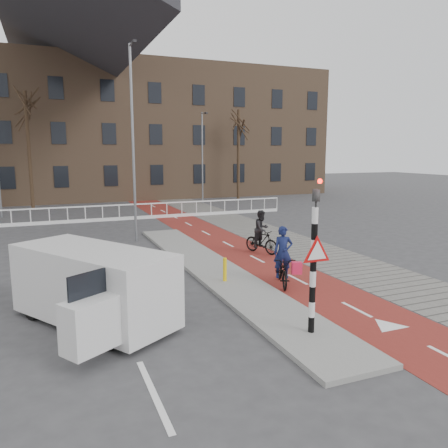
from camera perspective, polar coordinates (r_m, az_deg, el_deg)
name	(u,v)px	position (r m, az deg, el deg)	size (l,w,h in m)	color
ground	(289,305)	(12.42, 8.49, -10.44)	(120.00, 120.00, 0.00)	#38383A
bike_lane	(213,236)	(21.79, -1.49, -1.63)	(2.50, 60.00, 0.01)	maroon
sidewalk	(263,233)	(22.91, 5.08, -1.12)	(3.00, 60.00, 0.01)	slate
curb_island	(214,270)	(15.56, -1.30, -5.99)	(1.80, 16.00, 0.12)	gray
traffic_signal	(314,253)	(9.91, 11.71, -3.67)	(0.80, 0.80, 3.68)	black
bollard	(225,269)	(13.95, 0.11, -5.96)	(0.12, 0.12, 0.75)	yellow
cyclist_near	(283,266)	(13.98, 7.71, -5.40)	(1.24, 1.90, 1.88)	black
cyclist_far	(261,235)	(18.15, 4.92, -1.50)	(1.12, 1.71, 1.81)	black
van	(93,285)	(11.24, -16.70, -7.59)	(3.82, 4.62, 1.88)	silver
railing	(68,218)	(27.32, -19.73, 0.72)	(28.00, 0.10, 0.99)	silver
townhouse_row	(78,110)	(42.28, -18.48, 13.92)	(46.00, 10.00, 15.90)	#7F6047
tree_mid	(29,151)	(34.70, -24.11, 8.66)	(0.24, 0.24, 8.39)	#2E2214
tree_right	(238,155)	(38.50, 1.90, 8.98)	(0.27, 0.27, 7.73)	#2E2214
streetlight_near	(133,146)	(20.66, -11.79, 9.96)	(0.12, 0.12, 8.89)	slate
streetlight_right	(202,159)	(35.34, -2.85, 8.53)	(0.12, 0.12, 7.23)	slate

